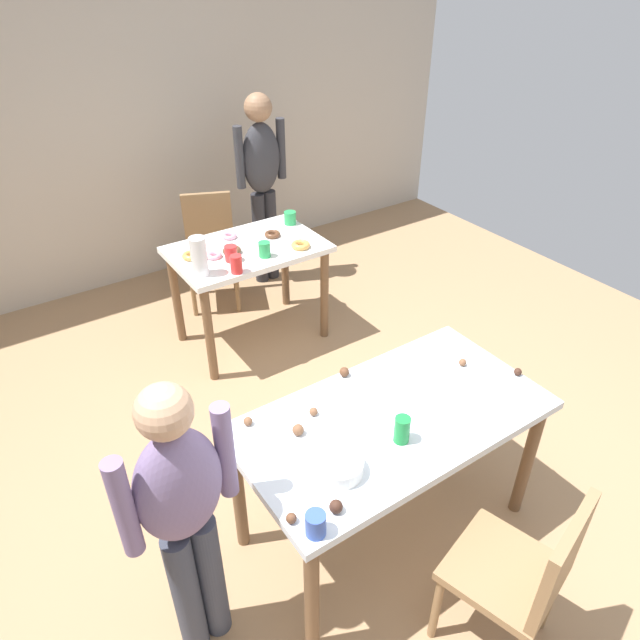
{
  "coord_description": "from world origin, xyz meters",
  "views": [
    {
      "loc": [
        -1.27,
        -1.45,
        2.48
      ],
      "look_at": [
        0.07,
        0.54,
        0.9
      ],
      "focal_mm": 32.23,
      "sensor_mm": 36.0,
      "label": 1
    }
  ],
  "objects_px": {
    "soda_can": "(402,430)",
    "pitcher_far": "(199,257)",
    "mixing_bowl": "(339,466)",
    "dining_table_far": "(248,263)",
    "chair_far_table": "(210,243)",
    "chair_near_table": "(525,572)",
    "person_adult_far": "(262,174)",
    "person_girl_near": "(184,510)",
    "dining_table_near": "(392,430)"
  },
  "relations": [
    {
      "from": "soda_can",
      "to": "pitcher_far",
      "type": "distance_m",
      "value": 1.79
    },
    {
      "from": "mixing_bowl",
      "to": "pitcher_far",
      "type": "distance_m",
      "value": 1.79
    },
    {
      "from": "dining_table_far",
      "to": "mixing_bowl",
      "type": "bearing_deg",
      "value": -108.03
    },
    {
      "from": "chair_far_table",
      "to": "chair_near_table",
      "type": "bearing_deg",
      "value": -93.92
    },
    {
      "from": "chair_near_table",
      "to": "chair_far_table",
      "type": "height_order",
      "value": "same"
    },
    {
      "from": "person_adult_far",
      "to": "pitcher_far",
      "type": "xyz_separation_m",
      "value": [
        -0.96,
        -0.92,
        -0.06
      ]
    },
    {
      "from": "dining_table_far",
      "to": "pitcher_far",
      "type": "bearing_deg",
      "value": -155.94
    },
    {
      "from": "chair_far_table",
      "to": "person_girl_near",
      "type": "height_order",
      "value": "person_girl_near"
    },
    {
      "from": "chair_far_table",
      "to": "mixing_bowl",
      "type": "distance_m",
      "value": 2.75
    },
    {
      "from": "mixing_bowl",
      "to": "soda_can",
      "type": "height_order",
      "value": "soda_can"
    },
    {
      "from": "person_adult_far",
      "to": "person_girl_near",
      "type": "bearing_deg",
      "value": -124.4
    },
    {
      "from": "dining_table_far",
      "to": "soda_can",
      "type": "height_order",
      "value": "soda_can"
    },
    {
      "from": "dining_table_near",
      "to": "pitcher_far",
      "type": "xyz_separation_m",
      "value": [
        -0.17,
        1.65,
        0.22
      ]
    },
    {
      "from": "chair_near_table",
      "to": "pitcher_far",
      "type": "distance_m",
      "value": 2.43
    },
    {
      "from": "dining_table_near",
      "to": "person_adult_far",
      "type": "xyz_separation_m",
      "value": [
        0.79,
        2.57,
        0.28
      ]
    },
    {
      "from": "chair_near_table",
      "to": "mixing_bowl",
      "type": "distance_m",
      "value": 0.8
    },
    {
      "from": "person_girl_near",
      "to": "pitcher_far",
      "type": "relative_size",
      "value": 5.46
    },
    {
      "from": "chair_far_table",
      "to": "pitcher_far",
      "type": "relative_size",
      "value": 3.47
    },
    {
      "from": "chair_far_table",
      "to": "soda_can",
      "type": "xyz_separation_m",
      "value": [
        -0.34,
        -2.66,
        0.31
      ]
    },
    {
      "from": "dining_table_near",
      "to": "pitcher_far",
      "type": "distance_m",
      "value": 1.67
    },
    {
      "from": "chair_near_table",
      "to": "person_adult_far",
      "type": "bearing_deg",
      "value": 77.36
    },
    {
      "from": "chair_far_table",
      "to": "pitcher_far",
      "type": "bearing_deg",
      "value": -116.67
    },
    {
      "from": "soda_can",
      "to": "mixing_bowl",
      "type": "bearing_deg",
      "value": 178.63
    },
    {
      "from": "dining_table_far",
      "to": "chair_far_table",
      "type": "relative_size",
      "value": 1.18
    },
    {
      "from": "dining_table_far",
      "to": "chair_near_table",
      "type": "bearing_deg",
      "value": -94.53
    },
    {
      "from": "chair_near_table",
      "to": "mixing_bowl",
      "type": "height_order",
      "value": "chair_near_table"
    },
    {
      "from": "dining_table_near",
      "to": "person_girl_near",
      "type": "distance_m",
      "value": 0.99
    },
    {
      "from": "dining_table_far",
      "to": "mixing_bowl",
      "type": "height_order",
      "value": "mixing_bowl"
    },
    {
      "from": "dining_table_near",
      "to": "soda_can",
      "type": "distance_m",
      "value": 0.22
    },
    {
      "from": "mixing_bowl",
      "to": "soda_can",
      "type": "relative_size",
      "value": 1.61
    },
    {
      "from": "dining_table_near",
      "to": "chair_near_table",
      "type": "xyz_separation_m",
      "value": [
        0.05,
        -0.74,
        -0.16
      ]
    },
    {
      "from": "chair_near_table",
      "to": "person_girl_near",
      "type": "relative_size",
      "value": 0.64
    },
    {
      "from": "person_adult_far",
      "to": "pitcher_far",
      "type": "relative_size",
      "value": 6.22
    },
    {
      "from": "dining_table_near",
      "to": "person_adult_far",
      "type": "relative_size",
      "value": 0.89
    },
    {
      "from": "person_girl_near",
      "to": "mixing_bowl",
      "type": "distance_m",
      "value": 0.6
    },
    {
      "from": "chair_near_table",
      "to": "person_girl_near",
      "type": "distance_m",
      "value": 1.3
    },
    {
      "from": "person_girl_near",
      "to": "soda_can",
      "type": "xyz_separation_m",
      "value": [
        0.9,
        -0.13,
        0.0
      ]
    },
    {
      "from": "dining_table_near",
      "to": "soda_can",
      "type": "relative_size",
      "value": 11.4
    },
    {
      "from": "person_adult_far",
      "to": "mixing_bowl",
      "type": "bearing_deg",
      "value": -113.58
    },
    {
      "from": "chair_near_table",
      "to": "soda_can",
      "type": "height_order",
      "value": "soda_can"
    },
    {
      "from": "person_adult_far",
      "to": "soda_can",
      "type": "xyz_separation_m",
      "value": [
        -0.86,
        -2.7,
        -0.13
      ]
    },
    {
      "from": "chair_near_table",
      "to": "soda_can",
      "type": "distance_m",
      "value": 0.69
    },
    {
      "from": "person_girl_near",
      "to": "soda_can",
      "type": "bearing_deg",
      "value": -8.1
    },
    {
      "from": "person_adult_far",
      "to": "dining_table_near",
      "type": "bearing_deg",
      "value": -107.08
    },
    {
      "from": "person_adult_far",
      "to": "soda_can",
      "type": "bearing_deg",
      "value": -107.69
    },
    {
      "from": "dining_table_near",
      "to": "person_girl_near",
      "type": "xyz_separation_m",
      "value": [
        -0.98,
        -0.01,
        0.15
      ]
    },
    {
      "from": "pitcher_far",
      "to": "person_girl_near",
      "type": "bearing_deg",
      "value": -115.98
    },
    {
      "from": "dining_table_near",
      "to": "pitcher_far",
      "type": "height_order",
      "value": "pitcher_far"
    },
    {
      "from": "mixing_bowl",
      "to": "pitcher_far",
      "type": "relative_size",
      "value": 0.78
    },
    {
      "from": "chair_far_table",
      "to": "person_girl_near",
      "type": "xyz_separation_m",
      "value": [
        -1.25,
        -2.53,
        0.31
      ]
    }
  ]
}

